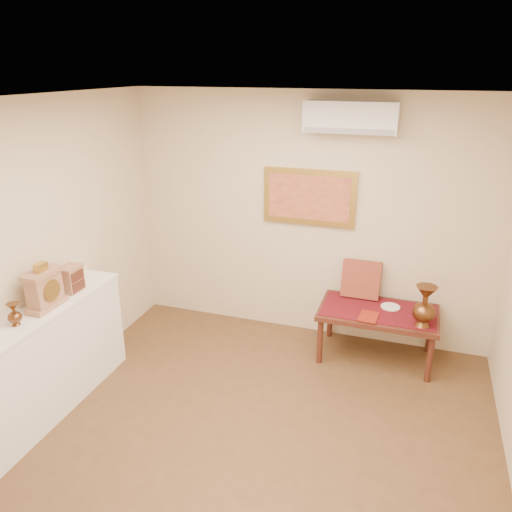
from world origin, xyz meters
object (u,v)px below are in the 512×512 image
at_px(display_ledge, 39,367).
at_px(mantel_clock, 45,289).
at_px(brass_urn_tall, 425,302).
at_px(wooden_chest, 71,279).
at_px(low_table, 378,316).

height_order(display_ledge, mantel_clock, mantel_clock).
bearing_deg(brass_urn_tall, mantel_clock, -153.97).
xyz_separation_m(brass_urn_tall, display_ledge, (-3.11, -1.68, -0.32)).
xyz_separation_m(wooden_chest, low_table, (2.66, 1.35, -0.62)).
height_order(mantel_clock, wooden_chest, mantel_clock).
bearing_deg(display_ledge, low_table, 35.10).
xyz_separation_m(mantel_clock, low_table, (2.64, 1.70, -0.67)).
distance_m(brass_urn_tall, wooden_chest, 3.31).
distance_m(display_ledge, wooden_chest, 0.81).
relative_size(wooden_chest, low_table, 0.20).
distance_m(brass_urn_tall, display_ledge, 3.54).
distance_m(wooden_chest, low_table, 3.05).
xyz_separation_m(brass_urn_tall, wooden_chest, (-3.09, -1.15, 0.29)).
xyz_separation_m(display_ledge, low_table, (2.67, 1.88, -0.01)).
distance_m(brass_urn_tall, low_table, 0.58).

